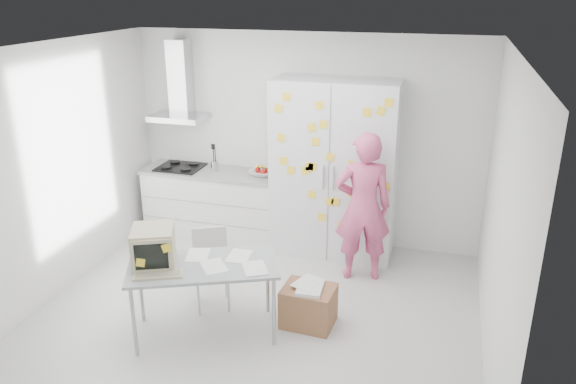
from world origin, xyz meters
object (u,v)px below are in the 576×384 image
(desk, at_px, (172,256))
(chair, at_px, (211,263))
(person, at_px, (363,207))
(cardboard_box, at_px, (308,305))

(desk, height_order, chair, desk)
(person, height_order, desk, person)
(person, xyz_separation_m, chair, (-1.43, -1.03, -0.40))
(person, relative_size, desk, 1.12)
(person, relative_size, cardboard_box, 3.28)
(chair, bearing_deg, cardboard_box, -32.37)
(desk, xyz_separation_m, cardboard_box, (1.20, 0.50, -0.63))
(cardboard_box, bearing_deg, chair, 174.76)
(person, xyz_separation_m, desk, (-1.54, -1.63, -0.03))
(person, distance_m, chair, 1.80)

